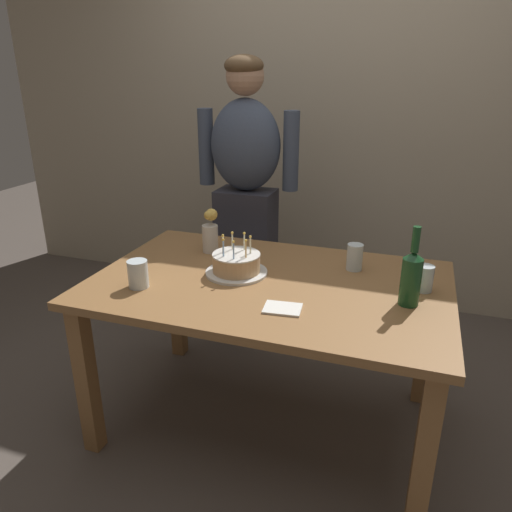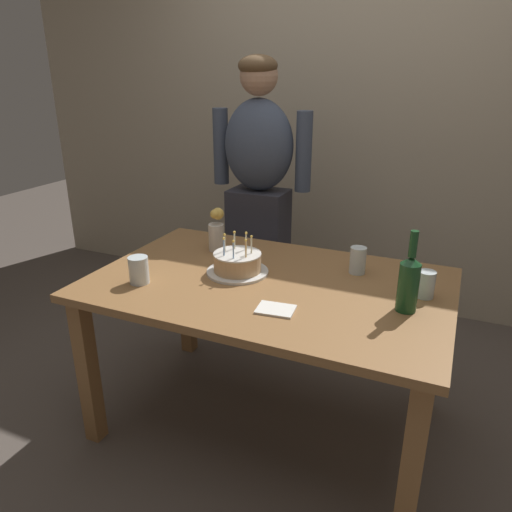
{
  "view_description": "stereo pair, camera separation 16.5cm",
  "coord_description": "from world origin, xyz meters",
  "px_view_note": "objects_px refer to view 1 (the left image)",
  "views": [
    {
      "loc": [
        0.55,
        -1.79,
        1.57
      ],
      "look_at": [
        -0.06,
        0.01,
        0.84
      ],
      "focal_mm": 33.7,
      "sensor_mm": 36.0,
      "label": 1
    },
    {
      "loc": [
        0.7,
        -1.73,
        1.57
      ],
      "look_at": [
        -0.06,
        0.01,
        0.84
      ],
      "focal_mm": 33.7,
      "sensor_mm": 36.0,
      "label": 2
    }
  ],
  "objects_px": {
    "water_glass_side": "(424,278)",
    "person_man_bearded": "(246,198)",
    "water_glass_near": "(138,274)",
    "water_glass_far": "(355,257)",
    "napkin_stack": "(283,308)",
    "wine_bottle": "(411,276)",
    "birthday_cake": "(236,264)",
    "flower_vase": "(210,232)"
  },
  "relations": [
    {
      "from": "water_glass_near",
      "to": "napkin_stack",
      "type": "height_order",
      "value": "water_glass_near"
    },
    {
      "from": "water_glass_near",
      "to": "person_man_bearded",
      "type": "relative_size",
      "value": 0.07
    },
    {
      "from": "birthday_cake",
      "to": "water_glass_near",
      "type": "xyz_separation_m",
      "value": [
        -0.33,
        -0.26,
        0.01
      ]
    },
    {
      "from": "water_glass_near",
      "to": "water_glass_far",
      "type": "height_order",
      "value": "water_glass_far"
    },
    {
      "from": "water_glass_near",
      "to": "water_glass_far",
      "type": "distance_m",
      "value": 0.94
    },
    {
      "from": "birthday_cake",
      "to": "napkin_stack",
      "type": "height_order",
      "value": "birthday_cake"
    },
    {
      "from": "napkin_stack",
      "to": "person_man_bearded",
      "type": "xyz_separation_m",
      "value": [
        -0.53,
        1.06,
        0.13
      ]
    },
    {
      "from": "water_glass_far",
      "to": "flower_vase",
      "type": "bearing_deg",
      "value": 179.65
    },
    {
      "from": "birthday_cake",
      "to": "napkin_stack",
      "type": "distance_m",
      "value": 0.39
    },
    {
      "from": "wine_bottle",
      "to": "person_man_bearded",
      "type": "bearing_deg",
      "value": 138.51
    },
    {
      "from": "birthday_cake",
      "to": "napkin_stack",
      "type": "bearing_deg",
      "value": -42.7
    },
    {
      "from": "wine_bottle",
      "to": "flower_vase",
      "type": "relative_size",
      "value": 1.44
    },
    {
      "from": "water_glass_side",
      "to": "wine_bottle",
      "type": "height_order",
      "value": "wine_bottle"
    },
    {
      "from": "napkin_stack",
      "to": "flower_vase",
      "type": "xyz_separation_m",
      "value": [
        -0.51,
        0.48,
        0.1
      ]
    },
    {
      "from": "water_glass_side",
      "to": "water_glass_near",
      "type": "bearing_deg",
      "value": -162.97
    },
    {
      "from": "water_glass_side",
      "to": "person_man_bearded",
      "type": "relative_size",
      "value": 0.07
    },
    {
      "from": "napkin_stack",
      "to": "water_glass_side",
      "type": "bearing_deg",
      "value": 34.82
    },
    {
      "from": "water_glass_far",
      "to": "birthday_cake",
      "type": "bearing_deg",
      "value": -155.97
    },
    {
      "from": "water_glass_near",
      "to": "napkin_stack",
      "type": "distance_m",
      "value": 0.62
    },
    {
      "from": "water_glass_far",
      "to": "napkin_stack",
      "type": "distance_m",
      "value": 0.52
    },
    {
      "from": "wine_bottle",
      "to": "napkin_stack",
      "type": "bearing_deg",
      "value": -156.02
    },
    {
      "from": "birthday_cake",
      "to": "water_glass_near",
      "type": "height_order",
      "value": "birthday_cake"
    },
    {
      "from": "birthday_cake",
      "to": "wine_bottle",
      "type": "relative_size",
      "value": 0.88
    },
    {
      "from": "water_glass_far",
      "to": "water_glass_near",
      "type": "bearing_deg",
      "value": -149.74
    },
    {
      "from": "napkin_stack",
      "to": "person_man_bearded",
      "type": "height_order",
      "value": "person_man_bearded"
    },
    {
      "from": "wine_bottle",
      "to": "flower_vase",
      "type": "bearing_deg",
      "value": 163.19
    },
    {
      "from": "napkin_stack",
      "to": "water_glass_near",
      "type": "bearing_deg",
      "value": 179.67
    },
    {
      "from": "wine_bottle",
      "to": "person_man_bearded",
      "type": "height_order",
      "value": "person_man_bearded"
    },
    {
      "from": "birthday_cake",
      "to": "flower_vase",
      "type": "relative_size",
      "value": 1.27
    },
    {
      "from": "wine_bottle",
      "to": "water_glass_near",
      "type": "bearing_deg",
      "value": -169.67
    },
    {
      "from": "water_glass_near",
      "to": "water_glass_side",
      "type": "xyz_separation_m",
      "value": [
        1.11,
        0.34,
        -0.0
      ]
    },
    {
      "from": "water_glass_side",
      "to": "flower_vase",
      "type": "bearing_deg",
      "value": 172.11
    },
    {
      "from": "water_glass_near",
      "to": "napkin_stack",
      "type": "bearing_deg",
      "value": -0.33
    },
    {
      "from": "person_man_bearded",
      "to": "napkin_stack",
      "type": "bearing_deg",
      "value": 116.57
    },
    {
      "from": "water_glass_side",
      "to": "water_glass_far",
      "type": "bearing_deg",
      "value": 155.75
    },
    {
      "from": "birthday_cake",
      "to": "water_glass_side",
      "type": "height_order",
      "value": "birthday_cake"
    },
    {
      "from": "wine_bottle",
      "to": "napkin_stack",
      "type": "xyz_separation_m",
      "value": [
        -0.44,
        -0.2,
        -0.11
      ]
    },
    {
      "from": "birthday_cake",
      "to": "water_glass_near",
      "type": "distance_m",
      "value": 0.42
    },
    {
      "from": "wine_bottle",
      "to": "water_glass_far",
      "type": "bearing_deg",
      "value": 131.04
    },
    {
      "from": "birthday_cake",
      "to": "wine_bottle",
      "type": "distance_m",
      "value": 0.74
    },
    {
      "from": "water_glass_near",
      "to": "wine_bottle",
      "type": "bearing_deg",
      "value": 10.33
    },
    {
      "from": "water_glass_near",
      "to": "water_glass_side",
      "type": "height_order",
      "value": "water_glass_near"
    }
  ]
}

